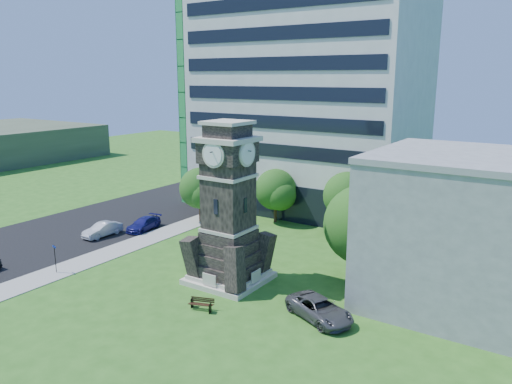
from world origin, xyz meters
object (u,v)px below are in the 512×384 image
Objects in this scene: clock_tower at (229,214)px; car_street_north at (144,224)px; car_street_mid at (102,230)px; car_east_lot at (320,309)px; street_sign at (55,256)px; park_bench at (201,303)px.

car_street_north is (-15.07, 5.64, -4.66)m from clock_tower.
car_street_north is at bearing 159.48° from clock_tower.
car_street_north is at bearing 64.41° from car_street_mid.
car_east_lot is 2.13× the size of street_sign.
clock_tower reaches higher than park_bench.
clock_tower is 16.75m from car_street_north.
clock_tower is 2.84× the size of car_street_north.
car_street_mid is 4.14m from car_street_north.
car_street_north is (1.85, 3.70, -0.04)m from car_street_mid.
park_bench is at bearing -19.85° from car_street_mid.
park_bench is at bearing 137.93° from car_east_lot.
car_street_mid reaches higher than park_bench.
clock_tower is 7.39× the size of park_bench.
car_street_north is at bearing 115.40° from street_sign.
car_east_lot reaches higher than park_bench.
car_street_mid is 0.94× the size of car_street_north.
street_sign reaches higher than car_street_north.
car_east_lot is at bearing -7.44° from car_street_mid.
car_street_mid is at bearing 131.28° from street_sign.
car_street_mid is 0.81× the size of car_east_lot.
car_street_north is 2.60× the size of park_bench.
street_sign is (-21.00, -4.61, 0.77)m from car_east_lot.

